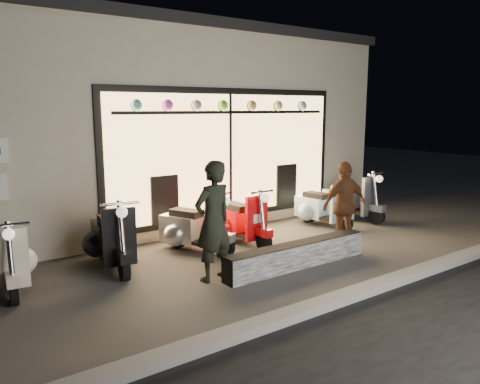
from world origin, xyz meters
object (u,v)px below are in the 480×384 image
object	(u,v)px
scooter_silver	(189,227)
man	(213,221)
woman	(344,205)
scooter_red	(238,220)
graffiti_barrier	(297,255)

from	to	relation	value
scooter_silver	man	size ratio (longest dim) A/B	0.81
man	woman	bearing A→B (deg)	171.25
scooter_red	woman	bearing A→B (deg)	-48.65
graffiti_barrier	woman	world-z (taller)	woman
graffiti_barrier	scooter_silver	size ratio (longest dim) A/B	1.89
scooter_silver	woman	distance (m)	2.79
scooter_red	woman	distance (m)	1.97
scooter_red	scooter_silver	bearing A→B (deg)	173.91
scooter_silver	woman	world-z (taller)	woman
graffiti_barrier	man	size ratio (longest dim) A/B	1.52
graffiti_barrier	scooter_red	world-z (taller)	scooter_red
scooter_silver	man	xyz separation A→B (m)	(-0.43, -1.48, 0.46)
scooter_red	man	bearing A→B (deg)	-137.58
scooter_red	man	distance (m)	2.06
scooter_red	woman	xyz separation A→B (m)	(1.32, -1.41, 0.37)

